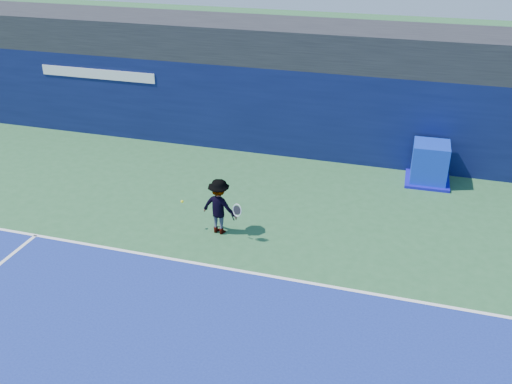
% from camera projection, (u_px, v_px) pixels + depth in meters
% --- Properties ---
extents(ground, '(80.00, 80.00, 0.00)m').
position_uv_depth(ground, '(161.00, 350.00, 11.08)').
color(ground, '#295C33').
rests_on(ground, ground).
extents(baseline, '(24.00, 0.10, 0.01)m').
position_uv_depth(baseline, '(215.00, 266.00, 13.64)').
color(baseline, white).
rests_on(baseline, ground).
extents(stadium_band, '(36.00, 3.00, 1.20)m').
position_uv_depth(stadium_band, '(299.00, 42.00, 19.29)').
color(stadium_band, black).
rests_on(stadium_band, back_wall_assembly).
extents(back_wall_assembly, '(36.00, 1.03, 3.00)m').
position_uv_depth(back_wall_assembly, '(290.00, 110.00, 19.38)').
color(back_wall_assembly, '#0B123D').
rests_on(back_wall_assembly, ground).
extents(equipment_cart, '(1.37, 1.37, 1.28)m').
position_uv_depth(equipment_cart, '(429.00, 165.00, 17.59)').
color(equipment_cart, '#0C2AB5').
rests_on(equipment_cart, ground).
extents(tennis_player, '(1.26, 0.74, 1.52)m').
position_uv_depth(tennis_player, '(219.00, 206.00, 14.77)').
color(tennis_player, silver).
rests_on(tennis_player, ground).
extents(tennis_ball, '(0.07, 0.07, 0.07)m').
position_uv_depth(tennis_ball, '(182.00, 202.00, 14.82)').
color(tennis_ball, '#D1DD18').
rests_on(tennis_ball, ground).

